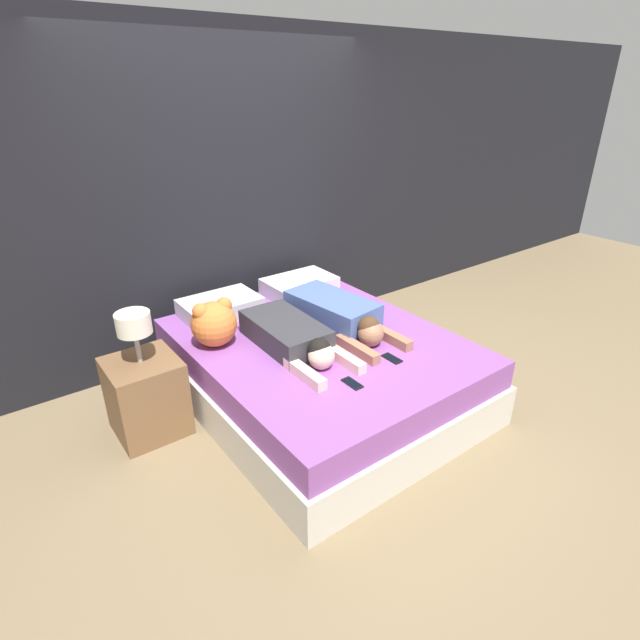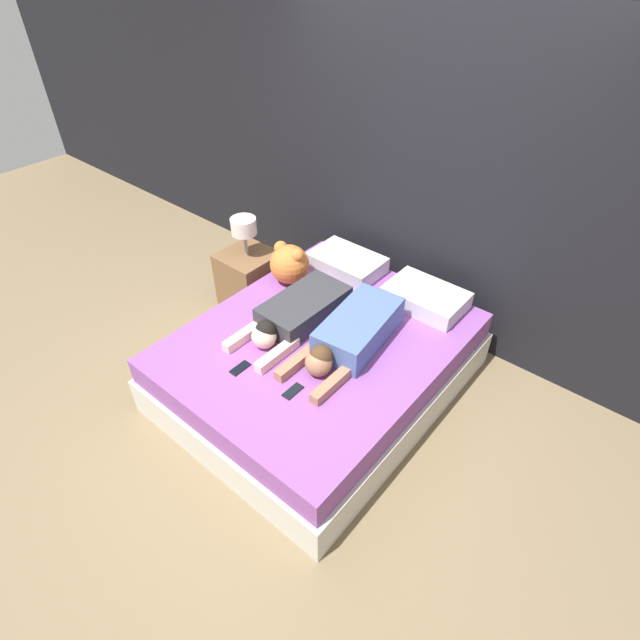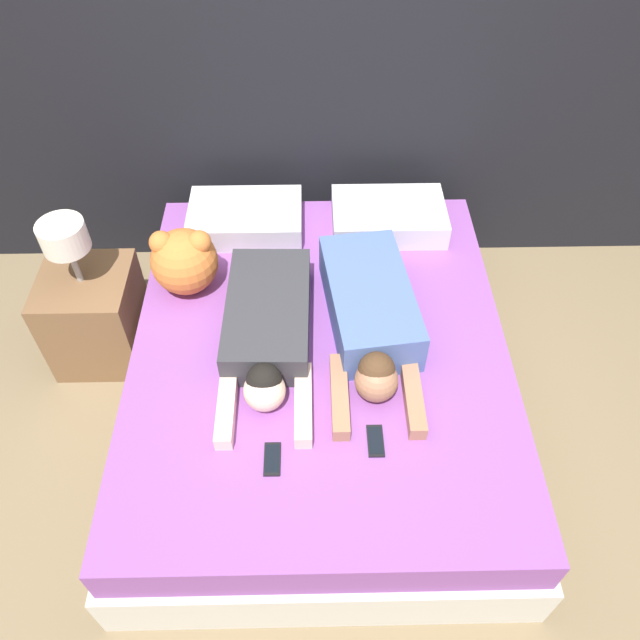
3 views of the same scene
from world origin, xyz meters
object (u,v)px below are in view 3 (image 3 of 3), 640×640
at_px(pillow_head_right, 388,217).
at_px(nightstand, 94,312).
at_px(cell_phone_right, 375,441).
at_px(plush_toy, 184,260).
at_px(cell_phone_left, 272,459).
at_px(person_left, 268,330).
at_px(pillow_head_left, 246,218).
at_px(person_right, 370,316).
at_px(bed, 320,376).

distance_m(pillow_head_right, nightstand, 1.61).
bearing_deg(cell_phone_right, plush_toy, 133.38).
distance_m(cell_phone_left, nightstand, 1.38).
relative_size(pillow_head_right, cell_phone_right, 4.12).
relative_size(pillow_head_right, cell_phone_left, 4.12).
distance_m(person_left, cell_phone_left, 0.60).
height_order(pillow_head_left, cell_phone_left, pillow_head_left).
xyz_separation_m(pillow_head_right, plush_toy, (-1.01, -0.43, 0.10)).
distance_m(person_left, cell_phone_right, 0.69).
xyz_separation_m(plush_toy, nightstand, (-0.52, 0.01, -0.37)).
bearing_deg(person_left, cell_phone_right, -49.71).
bearing_deg(person_left, pillow_head_left, 100.41).
relative_size(pillow_head_right, nightstand, 0.67).
distance_m(person_right, cell_phone_right, 0.59).
relative_size(pillow_head_right, person_left, 0.60).
height_order(pillow_head_right, person_right, person_right).
distance_m(cell_phone_right, nightstand, 1.65).
bearing_deg(bed, pillow_head_left, 115.25).
distance_m(plush_toy, nightstand, 0.64).
distance_m(person_left, person_right, 0.46).
bearing_deg(nightstand, person_right, -13.17).
xyz_separation_m(person_right, cell_phone_right, (-0.02, -0.58, -0.10)).
xyz_separation_m(pillow_head_left, pillow_head_right, (0.76, 0.00, 0.00)).
relative_size(bed, cell_phone_left, 14.75).
bearing_deg(plush_toy, pillow_head_left, 59.33).
bearing_deg(pillow_head_left, person_left, -79.59).
height_order(person_left, cell_phone_right, person_left).
height_order(person_right, cell_phone_right, person_right).
xyz_separation_m(cell_phone_left, cell_phone_right, (0.41, 0.07, 0.00)).
relative_size(person_right, plush_toy, 3.13).
bearing_deg(nightstand, cell_phone_right, -33.47).
distance_m(pillow_head_right, plush_toy, 1.10).
bearing_deg(cell_phone_right, person_left, 130.29).
relative_size(pillow_head_left, pillow_head_right, 1.00).
relative_size(cell_phone_right, plush_toy, 0.43).
bearing_deg(plush_toy, pillow_head_right, 22.96).
relative_size(bed, pillow_head_left, 3.58).
xyz_separation_m(pillow_head_left, nightstand, (-0.78, -0.42, -0.27)).
bearing_deg(person_left, bed, -0.95).
distance_m(pillow_head_right, cell_phone_left, 1.51).
height_order(pillow_head_left, nightstand, nightstand).
bearing_deg(person_right, cell_phone_right, -91.62).
bearing_deg(pillow_head_right, person_left, -127.38).
height_order(person_right, nightstand, nightstand).
relative_size(person_left, cell_phone_right, 6.88).
distance_m(person_right, nightstand, 1.45).
bearing_deg(plush_toy, person_right, -19.94).
bearing_deg(cell_phone_left, person_right, 57.07).
distance_m(pillow_head_left, cell_phone_left, 1.40).
height_order(pillow_head_left, person_right, person_right).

